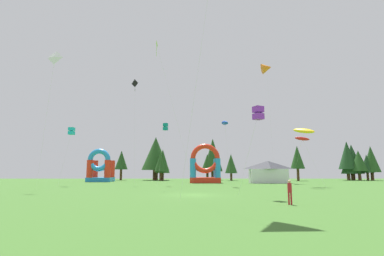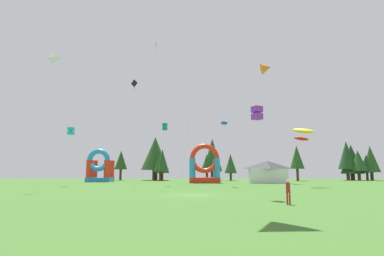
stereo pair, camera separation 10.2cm
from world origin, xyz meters
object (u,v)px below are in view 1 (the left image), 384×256
at_px(kite_cyan_box, 71,131).
at_px(festival_tent, 267,172).
at_px(kite_white_diamond, 53,58).
at_px(kite_yellow_parafoil, 303,131).
at_px(kite_teal_box, 165,127).
at_px(kite_purple_box, 257,113).
at_px(kite_black_diamond, 135,85).
at_px(inflatable_yellow_castle, 204,168).
at_px(kite_blue_parafoil, 224,123).
at_px(inflatable_blue_arch, 100,169).
at_px(kite_orange_delta, 266,68).
at_px(kite_lime_diamond, 156,47).
at_px(person_midfield, 289,190).
at_px(kite_red_parafoil, 301,139).

distance_m(kite_cyan_box, festival_tent, 34.13).
bearing_deg(kite_white_diamond, kite_yellow_parafoil, 14.56).
xyz_separation_m(kite_white_diamond, festival_tent, (30.56, 20.21, -13.83)).
relative_size(kite_white_diamond, festival_tent, 2.53).
bearing_deg(kite_yellow_parafoil, kite_teal_box, 172.12).
height_order(kite_purple_box, kite_black_diamond, kite_black_diamond).
distance_m(kite_yellow_parafoil, inflatable_yellow_castle, 19.75).
height_order(kite_blue_parafoil, festival_tent, kite_blue_parafoil).
bearing_deg(inflatable_blue_arch, kite_yellow_parafoil, -28.68).
bearing_deg(kite_white_diamond, kite_orange_delta, 37.62).
distance_m(kite_teal_box, kite_purple_box, 23.78).
distance_m(kite_orange_delta, kite_white_diamond, 41.14).
distance_m(kite_black_diamond, kite_blue_parafoil, 17.03).
relative_size(kite_orange_delta, kite_black_diamond, 1.41).
xyz_separation_m(kite_lime_diamond, kite_blue_parafoil, (9.86, 2.88, -10.55)).
relative_size(kite_cyan_box, kite_lime_diamond, 0.43).
bearing_deg(kite_orange_delta, kite_black_diamond, -157.22).
height_order(kite_orange_delta, kite_blue_parafoil, kite_orange_delta).
height_order(kite_cyan_box, kite_purple_box, kite_cyan_box).
distance_m(kite_blue_parafoil, person_midfield, 25.54).
height_order(kite_cyan_box, kite_orange_delta, kite_orange_delta).
relative_size(kite_lime_diamond, kite_blue_parafoil, 2.13).
distance_m(kite_cyan_box, inflatable_blue_arch, 18.10).
relative_size(kite_teal_box, kite_blue_parafoil, 0.99).
xyz_separation_m(person_midfield, festival_tent, (7.34, 35.45, 1.04)).
bearing_deg(inflatable_yellow_castle, inflatable_blue_arch, 163.59).
xyz_separation_m(kite_teal_box, inflatable_yellow_castle, (6.55, 10.15, -6.32)).
bearing_deg(kite_white_diamond, kite_teal_box, 42.07).
xyz_separation_m(kite_cyan_box, person_midfield, (24.83, -25.90, -7.25)).
bearing_deg(kite_red_parafoil, kite_cyan_box, 170.89).
bearing_deg(kite_white_diamond, kite_cyan_box, 98.59).
distance_m(kite_lime_diamond, kite_blue_parafoil, 14.72).
bearing_deg(kite_black_diamond, kite_teal_box, -28.02).
relative_size(kite_lime_diamond, kite_purple_box, 2.69).
relative_size(kite_orange_delta, kite_purple_box, 3.18).
xyz_separation_m(kite_purple_box, kite_white_diamond, (-22.41, 10.18, 8.77)).
bearing_deg(person_midfield, festival_tent, -89.74).
height_order(kite_black_diamond, kite_blue_parafoil, kite_black_diamond).
xyz_separation_m(person_midfield, inflatable_yellow_castle, (-4.01, 36.82, 1.70)).
relative_size(kite_purple_box, festival_tent, 1.16).
height_order(kite_teal_box, kite_yellow_parafoil, kite_teal_box).
bearing_deg(kite_lime_diamond, person_midfield, -61.65).
bearing_deg(kite_yellow_parafoil, inflatable_blue_arch, 151.32).
height_order(kite_purple_box, inflatable_blue_arch, kite_purple_box).
xyz_separation_m(kite_purple_box, person_midfield, (0.81, -5.07, -6.10)).
height_order(kite_blue_parafoil, inflatable_yellow_castle, kite_blue_parafoil).
distance_m(kite_orange_delta, kite_lime_diamond, 27.83).
bearing_deg(kite_red_parafoil, inflatable_yellow_castle, 127.38).
bearing_deg(kite_teal_box, inflatable_yellow_castle, 57.17).
xyz_separation_m(kite_orange_delta, kite_blue_parafoil, (-10.46, -15.84, -13.86)).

